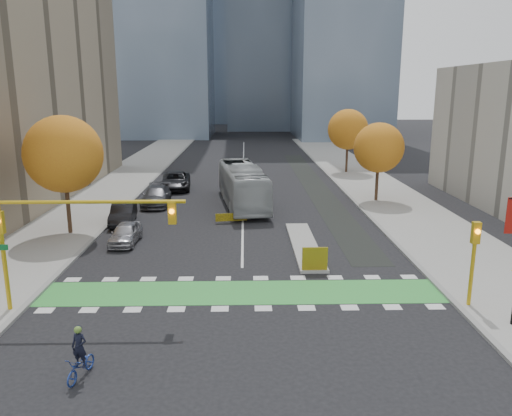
{
  "coord_description": "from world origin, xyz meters",
  "views": [
    {
      "loc": [
        0.18,
        -21.69,
        9.81
      ],
      "look_at": [
        0.83,
        7.07,
        3.0
      ],
      "focal_mm": 35.0,
      "sensor_mm": 36.0,
      "label": 1
    }
  ],
  "objects_px": {
    "tree_east_far": "(348,129)",
    "cyclist": "(81,361)",
    "hazard_board": "(315,259)",
    "parked_car_a": "(126,233)",
    "tree_east_near": "(379,148)",
    "parked_car_d": "(176,181)",
    "traffic_signal_east": "(474,251)",
    "bus": "(242,185)",
    "tree_west": "(64,154)",
    "traffic_signal_west": "(59,226)",
    "parked_car_c": "(156,196)",
    "parked_car_b": "(123,214)"
  },
  "relations": [
    {
      "from": "parked_car_b",
      "to": "parked_car_d",
      "type": "bearing_deg",
      "value": 74.81
    },
    {
      "from": "tree_west",
      "to": "parked_car_d",
      "type": "xyz_separation_m",
      "value": [
        5.17,
        16.23,
        -4.76
      ]
    },
    {
      "from": "hazard_board",
      "to": "parked_car_c",
      "type": "height_order",
      "value": "parked_car_c"
    },
    {
      "from": "bus",
      "to": "tree_west",
      "type": "bearing_deg",
      "value": -150.99
    },
    {
      "from": "traffic_signal_west",
      "to": "bus",
      "type": "xyz_separation_m",
      "value": [
        7.89,
        21.47,
        -2.26
      ]
    },
    {
      "from": "tree_east_far",
      "to": "cyclist",
      "type": "height_order",
      "value": "tree_east_far"
    },
    {
      "from": "tree_east_near",
      "to": "parked_car_d",
      "type": "xyz_separation_m",
      "value": [
        -18.83,
        6.23,
        -4.01
      ]
    },
    {
      "from": "tree_west",
      "to": "cyclist",
      "type": "height_order",
      "value": "tree_west"
    },
    {
      "from": "tree_east_near",
      "to": "parked_car_c",
      "type": "xyz_separation_m",
      "value": [
        -19.56,
        -0.93,
        -4.06
      ]
    },
    {
      "from": "traffic_signal_east",
      "to": "bus",
      "type": "distance_m",
      "value": 23.93
    },
    {
      "from": "traffic_signal_west",
      "to": "parked_car_c",
      "type": "height_order",
      "value": "traffic_signal_west"
    },
    {
      "from": "tree_east_far",
      "to": "parked_car_c",
      "type": "height_order",
      "value": "tree_east_far"
    },
    {
      "from": "parked_car_a",
      "to": "parked_car_d",
      "type": "relative_size",
      "value": 0.66
    },
    {
      "from": "tree_east_far",
      "to": "parked_car_a",
      "type": "distance_m",
      "value": 34.92
    },
    {
      "from": "traffic_signal_east",
      "to": "bus",
      "type": "xyz_separation_m",
      "value": [
        -10.54,
        21.46,
        -0.96
      ]
    },
    {
      "from": "hazard_board",
      "to": "traffic_signal_east",
      "type": "xyz_separation_m",
      "value": [
        6.5,
        -4.71,
        1.93
      ]
    },
    {
      "from": "cyclist",
      "to": "parked_car_c",
      "type": "relative_size",
      "value": 0.35
    },
    {
      "from": "traffic_signal_east",
      "to": "bus",
      "type": "height_order",
      "value": "traffic_signal_east"
    },
    {
      "from": "traffic_signal_east",
      "to": "parked_car_d",
      "type": "relative_size",
      "value": 0.67
    },
    {
      "from": "parked_car_a",
      "to": "parked_car_c",
      "type": "bearing_deg",
      "value": 90.65
    },
    {
      "from": "tree_east_far",
      "to": "parked_car_c",
      "type": "xyz_separation_m",
      "value": [
        -20.06,
        -16.93,
        -4.44
      ]
    },
    {
      "from": "tree_east_near",
      "to": "parked_car_c",
      "type": "bearing_deg",
      "value": -177.28
    },
    {
      "from": "tree_west",
      "to": "traffic_signal_west",
      "type": "xyz_separation_m",
      "value": [
        4.07,
        -12.51,
        -1.58
      ]
    },
    {
      "from": "hazard_board",
      "to": "tree_east_far",
      "type": "bearing_deg",
      "value": 75.88
    },
    {
      "from": "hazard_board",
      "to": "parked_car_b",
      "type": "distance_m",
      "value": 16.81
    },
    {
      "from": "hazard_board",
      "to": "tree_east_far",
      "type": "xyz_separation_m",
      "value": [
        8.5,
        33.8,
        4.44
      ]
    },
    {
      "from": "traffic_signal_east",
      "to": "hazard_board",
      "type": "bearing_deg",
      "value": 144.08
    },
    {
      "from": "tree_east_far",
      "to": "traffic_signal_east",
      "type": "distance_m",
      "value": 38.64
    },
    {
      "from": "tree_west",
      "to": "bus",
      "type": "height_order",
      "value": "tree_west"
    },
    {
      "from": "tree_east_near",
      "to": "parked_car_b",
      "type": "relative_size",
      "value": 1.52
    },
    {
      "from": "cyclist",
      "to": "parked_car_d",
      "type": "height_order",
      "value": "cyclist"
    },
    {
      "from": "traffic_signal_east",
      "to": "bus",
      "type": "relative_size",
      "value": 0.32
    },
    {
      "from": "tree_west",
      "to": "traffic_signal_east",
      "type": "height_order",
      "value": "tree_west"
    },
    {
      "from": "traffic_signal_east",
      "to": "cyclist",
      "type": "relative_size",
      "value": 2.1
    },
    {
      "from": "parked_car_b",
      "to": "parked_car_a",
      "type": "bearing_deg",
      "value": -80.92
    },
    {
      "from": "parked_car_a",
      "to": "cyclist",
      "type": "bearing_deg",
      "value": -81.34
    },
    {
      "from": "hazard_board",
      "to": "parked_car_a",
      "type": "xyz_separation_m",
      "value": [
        -11.65,
        5.65,
        -0.11
      ]
    },
    {
      "from": "traffic_signal_west",
      "to": "parked_car_a",
      "type": "xyz_separation_m",
      "value": [
        0.28,
        10.36,
        -3.35
      ]
    },
    {
      "from": "cyclist",
      "to": "parked_car_a",
      "type": "relative_size",
      "value": 0.48
    },
    {
      "from": "tree_east_far",
      "to": "parked_car_d",
      "type": "xyz_separation_m",
      "value": [
        -19.33,
        -9.77,
        -4.39
      ]
    },
    {
      "from": "tree_east_far",
      "to": "parked_car_b",
      "type": "distance_m",
      "value": 31.91
    },
    {
      "from": "traffic_signal_east",
      "to": "parked_car_a",
      "type": "bearing_deg",
      "value": 150.28
    },
    {
      "from": "traffic_signal_west",
      "to": "parked_car_a",
      "type": "height_order",
      "value": "traffic_signal_west"
    },
    {
      "from": "hazard_board",
      "to": "parked_car_a",
      "type": "relative_size",
      "value": 0.35
    },
    {
      "from": "traffic_signal_east",
      "to": "parked_car_a",
      "type": "distance_m",
      "value": 21.0
    },
    {
      "from": "parked_car_b",
      "to": "tree_west",
      "type": "bearing_deg",
      "value": -142.43
    },
    {
      "from": "tree_east_near",
      "to": "parked_car_c",
      "type": "distance_m",
      "value": 20.0
    },
    {
      "from": "traffic_signal_west",
      "to": "cyclist",
      "type": "relative_size",
      "value": 4.37
    },
    {
      "from": "traffic_signal_west",
      "to": "traffic_signal_east",
      "type": "xyz_separation_m",
      "value": [
        18.43,
        0.0,
        -1.3
      ]
    },
    {
      "from": "tree_west",
      "to": "tree_east_near",
      "type": "distance_m",
      "value": 26.01
    }
  ]
}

